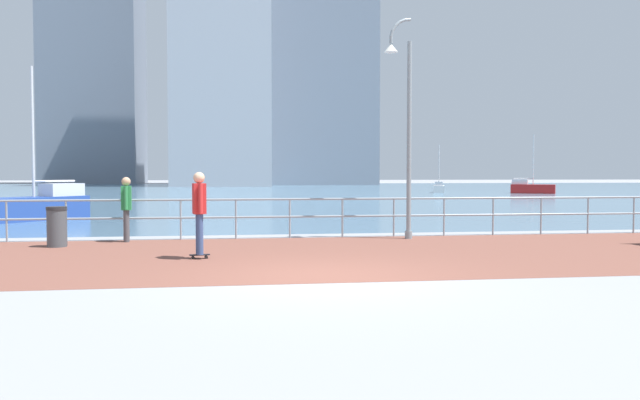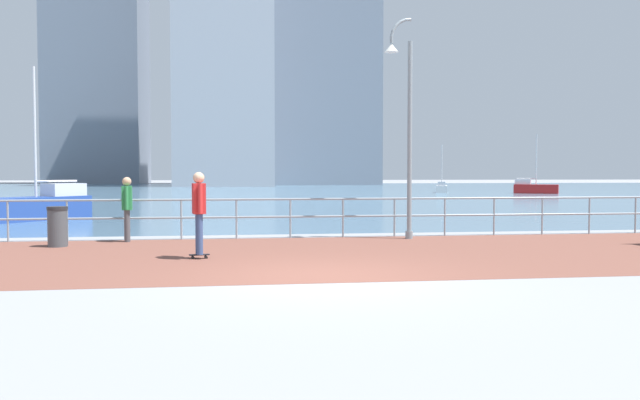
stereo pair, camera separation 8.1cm
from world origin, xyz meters
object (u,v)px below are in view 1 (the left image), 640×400
object	(u,v)px
skateboarder	(199,207)
trash_bin	(57,227)
sailboat_teal	(439,188)
sailboat_ivory	(531,188)
bystander	(126,204)
lamppost	(404,117)
sailboat_red	(38,205)

from	to	relation	value
skateboarder	trash_bin	size ratio (longest dim) A/B	1.85
trash_bin	sailboat_teal	size ratio (longest dim) A/B	0.22
skateboarder	sailboat_teal	world-z (taller)	sailboat_teal
sailboat_ivory	sailboat_teal	bearing A→B (deg)	158.31
bystander	sailboat_ivory	distance (m)	43.90
lamppost	sailboat_teal	distance (m)	39.66
trash_bin	sailboat_red	xyz separation A→B (m)	(-3.00, 8.86, 0.06)
trash_bin	sailboat_teal	xyz separation A→B (m)	(22.00, 37.74, -0.07)
trash_bin	sailboat_ivory	world-z (taller)	sailboat_ivory
bystander	sailboat_ivory	world-z (taller)	sailboat_ivory
sailboat_red	lamppost	bearing A→B (deg)	-35.99
sailboat_red	sailboat_ivory	world-z (taller)	sailboat_red
lamppost	sailboat_red	bearing A→B (deg)	144.01
skateboarder	sailboat_ivory	xyz separation A→B (m)	(25.81, 37.40, -0.56)
sailboat_teal	sailboat_ivory	distance (m)	7.72
trash_bin	sailboat_teal	bearing A→B (deg)	59.76
lamppost	skateboarder	bearing A→B (deg)	-148.30
trash_bin	sailboat_ivory	size ratio (longest dim) A/B	0.19
sailboat_teal	bystander	bearing A→B (deg)	-119.18
skateboarder	bystander	world-z (taller)	skateboarder
lamppost	bystander	bearing A→B (deg)	177.62
skateboarder	sailboat_ivory	world-z (taller)	sailboat_ivory
sailboat_teal	sailboat_ivory	size ratio (longest dim) A/B	0.84
trash_bin	sailboat_ivory	distance (m)	45.47
lamppost	bystander	world-z (taller)	lamppost
lamppost	sailboat_teal	bearing A→B (deg)	69.87
trash_bin	sailboat_red	world-z (taller)	sailboat_red
skateboarder	sailboat_red	world-z (taller)	sailboat_red
skateboarder	trash_bin	xyz separation A→B (m)	(-3.36, 2.51, -0.56)
trash_bin	lamppost	bearing A→B (deg)	4.03
skateboarder	sailboat_teal	size ratio (longest dim) A/B	0.41
sailboat_teal	skateboarder	bearing A→B (deg)	-114.85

